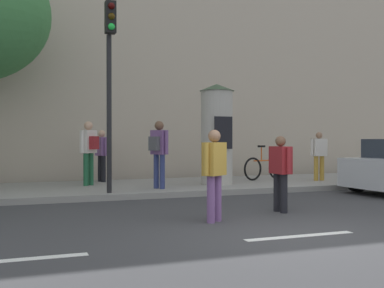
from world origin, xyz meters
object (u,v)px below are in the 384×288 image
(traffic_light, at_px, (110,66))
(poster_column, at_px, (217,133))
(pedestrian_tallest, at_px, (280,167))
(pedestrian_in_light_jacket, at_px, (102,152))
(pedestrian_with_bag, at_px, (319,153))
(pedestrian_with_backpack, at_px, (89,147))
(pedestrian_near_pole, at_px, (159,148))
(pedestrian_in_dark_shirt, at_px, (214,168))
(bicycle_leaning, at_px, (265,167))

(traffic_light, relative_size, poster_column, 1.58)
(poster_column, bearing_deg, traffic_light, -159.53)
(pedestrian_tallest, xyz_separation_m, pedestrian_in_light_jacket, (-2.39, 6.27, 0.18))
(pedestrian_with_bag, bearing_deg, traffic_light, -169.95)
(pedestrian_with_backpack, relative_size, pedestrian_near_pole, 1.01)
(traffic_light, height_order, pedestrian_in_dark_shirt, traffic_light)
(poster_column, relative_size, pedestrian_with_bag, 1.90)
(pedestrian_in_dark_shirt, height_order, pedestrian_with_bag, pedestrian_with_bag)
(pedestrian_in_light_jacket, distance_m, bicycle_leaning, 5.11)
(pedestrian_with_backpack, distance_m, pedestrian_in_light_jacket, 1.17)
(pedestrian_in_light_jacket, height_order, pedestrian_near_pole, pedestrian_near_pole)
(traffic_light, xyz_separation_m, pedestrian_in_dark_shirt, (1.10, -3.67, -2.24))
(pedestrian_in_light_jacket, relative_size, pedestrian_with_bag, 1.03)
(pedestrian_with_backpack, height_order, pedestrian_with_bag, pedestrian_with_backpack)
(poster_column, height_order, bicycle_leaning, poster_column)
(pedestrian_with_backpack, relative_size, pedestrian_in_light_jacket, 1.14)
(poster_column, xyz_separation_m, pedestrian_in_light_jacket, (-2.94, 1.92, -0.54))
(bicycle_leaning, bearing_deg, pedestrian_near_pole, -160.12)
(traffic_light, distance_m, pedestrian_tallest, 4.75)
(traffic_light, height_order, poster_column, traffic_light)
(poster_column, height_order, pedestrian_near_pole, poster_column)
(pedestrian_tallest, bearing_deg, traffic_light, 131.49)
(pedestrian_tallest, xyz_separation_m, bicycle_leaning, (2.57, 5.16, -0.34))
(pedestrian_with_backpack, height_order, pedestrian_in_light_jacket, pedestrian_with_backpack)
(pedestrian_tallest, relative_size, pedestrian_with_bag, 0.99)
(pedestrian_tallest, bearing_deg, pedestrian_near_pole, 110.15)
(pedestrian_in_dark_shirt, relative_size, pedestrian_in_light_jacket, 1.03)
(traffic_light, relative_size, pedestrian_in_light_jacket, 2.90)
(pedestrian_tallest, height_order, pedestrian_in_dark_shirt, pedestrian_in_dark_shirt)
(pedestrian_in_light_jacket, bearing_deg, pedestrian_near_pole, -67.99)
(poster_column, relative_size, pedestrian_with_backpack, 1.61)
(pedestrian_in_dark_shirt, distance_m, pedestrian_near_pole, 4.31)
(pedestrian_in_dark_shirt, distance_m, pedestrian_with_bag, 7.46)
(pedestrian_in_dark_shirt, bearing_deg, bicycle_leaning, 53.53)
(pedestrian_tallest, bearing_deg, bicycle_leaning, 63.54)
(poster_column, relative_size, pedestrian_tallest, 1.91)
(pedestrian_with_bag, relative_size, bicycle_leaning, 0.87)
(traffic_light, relative_size, pedestrian_with_bag, 3.00)
(pedestrian_in_dark_shirt, relative_size, pedestrian_with_backpack, 0.90)
(pedestrian_with_backpack, xyz_separation_m, pedestrian_in_light_jacket, (0.53, 1.03, -0.17))
(pedestrian_tallest, xyz_separation_m, pedestrian_in_dark_shirt, (-1.66, -0.56, 0.06))
(pedestrian_in_dark_shirt, relative_size, pedestrian_near_pole, 0.91)
(pedestrian_with_bag, bearing_deg, pedestrian_in_dark_shirt, -139.25)
(traffic_light, height_order, pedestrian_tallest, traffic_light)
(pedestrian_with_bag, distance_m, bicycle_leaning, 1.73)
(pedestrian_in_dark_shirt, bearing_deg, traffic_light, 106.66)
(traffic_light, distance_m, pedestrian_in_dark_shirt, 4.44)
(poster_column, distance_m, pedestrian_tallest, 4.44)
(pedestrian_tallest, xyz_separation_m, pedestrian_with_backpack, (-2.93, 5.24, 0.35))
(pedestrian_in_light_jacket, bearing_deg, pedestrian_in_dark_shirt, -83.83)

